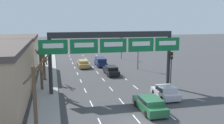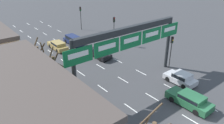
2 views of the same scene
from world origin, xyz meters
name	(u,v)px [view 1 (image 1 of 2)]	position (x,y,z in m)	size (l,w,h in m)	color
ground_plane	(140,124)	(0.00, 0.00, 0.00)	(220.00, 220.00, 0.00)	#3D3D3F
lane_dashes	(107,84)	(0.00, 13.50, 0.01)	(6.72, 67.00, 0.01)	white
sign_gantry	(113,44)	(0.00, 10.04, 5.87)	(17.19, 0.70, 7.31)	#232628
car_green	(150,104)	(1.86, 2.48, 0.77)	(1.94, 4.85, 1.43)	#235B38
car_gold	(83,63)	(-1.73, 26.16, 0.73)	(1.82, 4.85, 1.36)	#A88947
suv_navy	(101,61)	(1.64, 26.72, 0.88)	(1.80, 4.79, 1.58)	#19234C
car_silver	(166,92)	(5.10, 5.88, 0.76)	(1.96, 3.99, 1.43)	#B7B7BC
car_black	(111,70)	(1.87, 18.92, 0.76)	(1.80, 4.79, 1.42)	black
traffic_light_near_gantry	(122,43)	(7.71, 33.89, 3.58)	(0.30, 0.35, 5.04)	black
traffic_light_mid_block	(171,63)	(7.50, 9.51, 3.34)	(0.30, 0.35, 4.68)	black
traffic_light_far_end	(138,49)	(7.42, 22.01, 3.59)	(0.30, 0.35, 5.06)	black
tree_bare_closest	(36,98)	(-8.34, -1.08, 3.28)	(1.96, 2.00, 6.16)	brown
tree_bare_second	(44,61)	(-8.28, 17.20, 2.94)	(1.95, 1.89, 5.59)	brown
tree_bare_third	(42,66)	(-8.46, 12.25, 3.08)	(1.51, 1.52, 5.99)	brown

